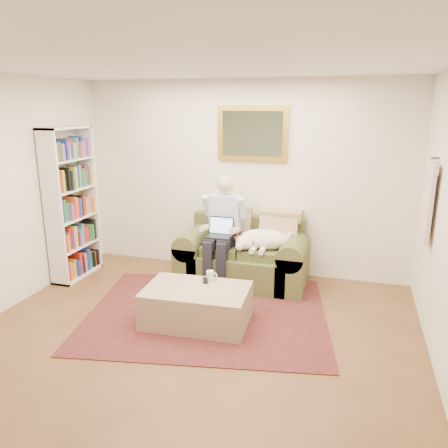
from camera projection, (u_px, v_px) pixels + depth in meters
The scene contains 12 objects.
room_shell at pixel (184, 215), 3.94m from camera, with size 4.51×5.00×2.61m.
rug at pixel (207, 313), 4.91m from camera, with size 2.62×2.10×0.01m, color #311D13.
sofa at pixel (243, 261), 5.73m from camera, with size 1.66×0.84×0.99m.
seated_man at pixel (221, 232), 5.55m from camera, with size 0.55×0.78×1.39m, color #8CA8D8, non-canonical shape.
laptop at pixel (220, 231), 5.48m from camera, with size 0.32×0.25×0.23m.
sleeping_dog at pixel (264, 239), 5.48m from camera, with size 0.68×0.43×0.25m, color white, non-canonical shape.
ottoman at pixel (197, 306), 4.64m from camera, with size 1.09×0.70×0.40m, color tan.
coffee_mug at pixel (210, 275), 4.81m from camera, with size 0.08×0.08×0.10m, color white.
tv_remote at pixel (205, 280), 4.77m from camera, with size 0.05×0.15×0.02m, color black.
bookshelf at pixel (71, 204), 5.75m from camera, with size 0.28×0.80×2.00m, color white, non-canonical shape.
wall_mirror at pixel (252, 134), 5.70m from camera, with size 0.94×0.04×0.72m.
hanging_shirt at pixel (428, 197), 4.46m from camera, with size 0.06×0.52×0.90m, color beige, non-canonical shape.
Camera 1 is at (1.45, -3.20, 2.26)m, focal length 35.00 mm.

